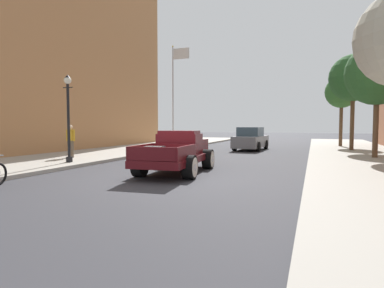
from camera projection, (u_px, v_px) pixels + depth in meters
The scene contains 11 objects.
ground_plane at pixel (163, 178), 10.94m from camera, with size 140.00×140.00×0.00m, color #333338.
sidewalk_left at pixel (6, 166), 13.48m from camera, with size 5.50×64.00×0.15m, color #9E998E.
building_left_brick at pixel (7, 48), 23.27m from camera, with size 12.00×24.00×14.68m, color #B27A4C.
hotrod_truck_maroon at pixel (179, 152), 12.46m from camera, with size 2.44×5.03×1.58m.
car_background_grey at pixel (251, 139), 23.45m from camera, with size 2.08×4.40×1.65m.
pedestrian_sidewalk_left at pixel (71, 139), 16.43m from camera, with size 0.53×0.22×1.65m.
street_lamp_near at pixel (68, 112), 14.26m from camera, with size 0.50×0.32×3.85m.
flagpole at pixel (175, 83), 30.72m from camera, with size 1.74×0.16×9.16m.
street_tree_second at pixel (377, 74), 16.24m from camera, with size 3.11×3.11×5.76m.
street_tree_third at pixel (353, 78), 21.30m from camera, with size 3.08×3.08×6.29m.
street_tree_farthest at pixel (342, 92), 25.29m from camera, with size 2.50×2.50×5.50m.
Camera 1 is at (4.72, -9.82, 1.78)m, focal length 30.35 mm.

